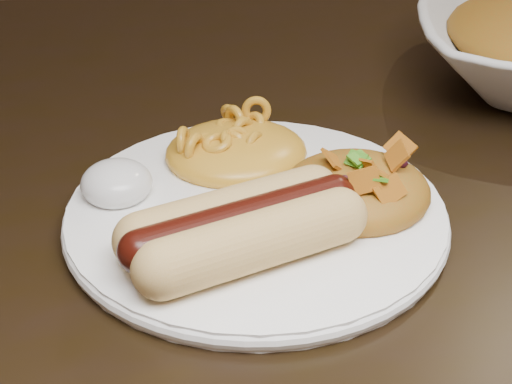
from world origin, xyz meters
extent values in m
cube|color=black|center=(0.00, 0.00, 0.73)|extent=(1.60, 0.90, 0.04)
cylinder|color=white|center=(-0.07, -0.03, 0.76)|extent=(0.25, 0.25, 0.01)
cylinder|color=tan|center=(-0.09, -0.09, 0.78)|extent=(0.11, 0.06, 0.03)
cylinder|color=tan|center=(-0.09, -0.05, 0.78)|extent=(0.11, 0.06, 0.03)
cylinder|color=#4A1008|center=(-0.09, -0.07, 0.78)|extent=(0.12, 0.05, 0.02)
ellipsoid|color=#CF7D38|center=(-0.07, 0.04, 0.78)|extent=(0.12, 0.12, 0.04)
ellipsoid|color=silver|center=(-0.15, 0.01, 0.78)|extent=(0.06, 0.06, 0.03)
ellipsoid|color=#C32C00|center=(-0.01, -0.03, 0.77)|extent=(0.09, 0.09, 0.04)
camera|label=1|loc=(-0.15, -0.42, 1.02)|focal=55.00mm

